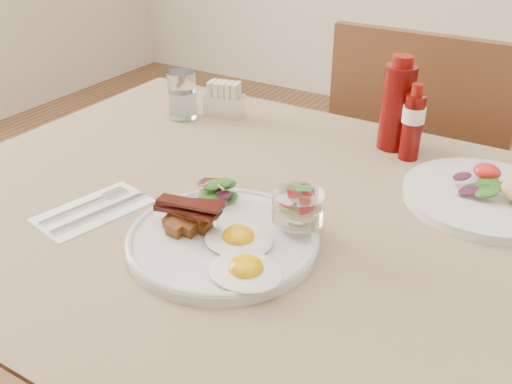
% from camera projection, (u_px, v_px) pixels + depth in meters
% --- Properties ---
extents(table, '(1.33, 0.88, 0.75)m').
position_uv_depth(table, '(305.00, 268.00, 0.93)').
color(table, brown).
rests_on(table, ground).
extents(chair_far, '(0.42, 0.42, 0.93)m').
position_uv_depth(chair_far, '(418.00, 180.00, 1.49)').
color(chair_far, brown).
rests_on(chair_far, ground).
extents(main_plate, '(0.28, 0.28, 0.02)m').
position_uv_depth(main_plate, '(223.00, 240.00, 0.83)').
color(main_plate, silver).
rests_on(main_plate, table).
extents(fried_eggs, '(0.17, 0.17, 0.03)m').
position_uv_depth(fried_eggs, '(242.00, 253.00, 0.77)').
color(fried_eggs, silver).
rests_on(fried_eggs, main_plate).
extents(bacon_potato_pile, '(0.11, 0.07, 0.05)m').
position_uv_depth(bacon_potato_pile, '(188.00, 216.00, 0.83)').
color(bacon_potato_pile, brown).
rests_on(bacon_potato_pile, main_plate).
extents(side_salad, '(0.07, 0.07, 0.04)m').
position_uv_depth(side_salad, '(217.00, 191.00, 0.90)').
color(side_salad, '#1C4C14').
rests_on(side_salad, main_plate).
extents(fruit_cup, '(0.08, 0.08, 0.08)m').
position_uv_depth(fruit_cup, '(298.00, 207.00, 0.81)').
color(fruit_cup, white).
rests_on(fruit_cup, main_plate).
extents(second_plate, '(0.29, 0.27, 0.07)m').
position_uv_depth(second_plate, '(499.00, 195.00, 0.93)').
color(second_plate, silver).
rests_on(second_plate, table).
extents(ketchup_bottle, '(0.07, 0.07, 0.18)m').
position_uv_depth(ketchup_bottle, '(397.00, 106.00, 1.09)').
color(ketchup_bottle, '#510604').
rests_on(ketchup_bottle, table).
extents(hot_sauce_bottle, '(0.05, 0.05, 0.15)m').
position_uv_depth(hot_sauce_bottle, '(413.00, 123.00, 1.05)').
color(hot_sauce_bottle, '#510604').
rests_on(hot_sauce_bottle, table).
extents(sugar_caddy, '(0.09, 0.06, 0.08)m').
position_uv_depth(sugar_caddy, '(224.00, 101.00, 1.26)').
color(sugar_caddy, silver).
rests_on(sugar_caddy, table).
extents(water_glass, '(0.06, 0.06, 0.10)m').
position_uv_depth(water_glass, '(183.00, 98.00, 1.25)').
color(water_glass, white).
rests_on(water_glass, table).
extents(napkin_cutlery, '(0.13, 0.19, 0.01)m').
position_uv_depth(napkin_cutlery, '(93.00, 210.00, 0.92)').
color(napkin_cutlery, white).
rests_on(napkin_cutlery, table).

